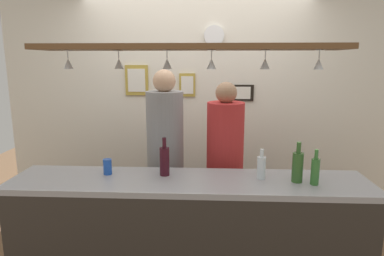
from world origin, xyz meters
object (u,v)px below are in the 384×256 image
Objects in this scene: bottle_soda_clear at (261,167)px; bottle_wine_dark_red at (165,161)px; person_left_grey_shirt at (165,145)px; wall_clock at (214,36)px; bottle_beer_green_import at (315,171)px; picture_frame_crest at (187,85)px; person_right_red_shirt at (225,153)px; bottle_champagne_green at (298,166)px; picture_frame_caricature at (137,80)px; picture_frame_lower_pair at (240,93)px; drink_can at (108,167)px.

bottle_wine_dark_red is (-0.74, 0.04, 0.03)m from bottle_soda_clear.
person_left_grey_shirt is 1.38m from wall_clock.
wall_clock is (-0.72, 1.46, 1.04)m from bottle_beer_green_import.
bottle_beer_green_import is 1.85m from picture_frame_crest.
bottle_champagne_green is (0.50, -0.62, 0.08)m from person_right_red_shirt.
bottle_soda_clear is 1.91m from picture_frame_caricature.
bottle_beer_green_import is 1.58m from picture_frame_lower_pair.
bottle_wine_dark_red is 1.15× the size of picture_frame_crest.
picture_frame_crest is 0.60m from picture_frame_lower_pair.
drink_can is 0.41× the size of picture_frame_lower_pair.
person_right_red_shirt reaches higher than picture_frame_lower_pair.
person_left_grey_shirt is at bearing 53.88° from drink_can.
picture_frame_caricature is 1.55× the size of wall_clock.
bottle_champagne_green is at bearing -51.26° from person_right_red_shirt.
wall_clock is at bearing 60.21° from person_left_grey_shirt.
picture_frame_lower_pair is at bearing 92.06° from bottle_soda_clear.
person_right_red_shirt is 0.73m from bottle_wine_dark_red.
wall_clock reaches higher than bottle_wine_dark_red.
person_right_red_shirt is 7.47× the size of wall_clock.
wall_clock is at bearing 97.64° from person_right_red_shirt.
picture_frame_crest reaches higher than bottle_beer_green_import.
picture_frame_crest is at bearing 180.00° from picture_frame_lower_pair.
picture_frame_crest reaches higher than drink_can.
person_left_grey_shirt is at bearing -133.51° from picture_frame_lower_pair.
bottle_champagne_green is 1.30× the size of bottle_soda_clear.
drink_can is (-0.39, -0.53, -0.05)m from person_left_grey_shirt.
person_left_grey_shirt is 1.35m from bottle_beer_green_import.
person_left_grey_shirt is 0.98m from bottle_soda_clear.
picture_frame_lower_pair is 1.36× the size of wall_clock.
bottle_beer_green_import is 0.87× the size of bottle_wine_dark_red.
bottle_beer_green_import is at bearing -29.92° from person_left_grey_shirt.
picture_frame_lower_pair reaches higher than bottle_wine_dark_red.
wall_clock is (-0.60, 1.41, 1.03)m from bottle_champagne_green.
person_left_grey_shirt is at bearing 150.08° from bottle_beer_green_import.
bottle_champagne_green is at bearing -66.76° from wall_clock.
picture_frame_caricature reaches higher than bottle_beer_green_import.
wall_clock is at bearing 57.55° from drink_can.
bottle_champagne_green is 1.15× the size of bottle_beer_green_import.
bottle_champagne_green is 1.75m from picture_frame_crest.
bottle_beer_green_import is at bearing -23.64° from bottle_champagne_green.
picture_frame_lower_pair is at bearing 76.05° from person_right_red_shirt.
wall_clock reaches higher than drink_can.
person_right_red_shirt is at bearing -82.36° from wall_clock.
person_left_grey_shirt is at bearing 149.45° from bottle_champagne_green.
bottle_beer_green_import is 1.11m from bottle_wine_dark_red.
picture_frame_lower_pair is at bearing 62.47° from bottle_wine_dark_red.
picture_frame_crest reaches higher than person_right_red_shirt.
bottle_champagne_green reaches higher than bottle_beer_green_import.
picture_frame_crest is (-1.01, 1.46, 0.50)m from bottle_beer_green_import.
bottle_beer_green_import is (0.61, -0.67, 0.07)m from person_right_red_shirt.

